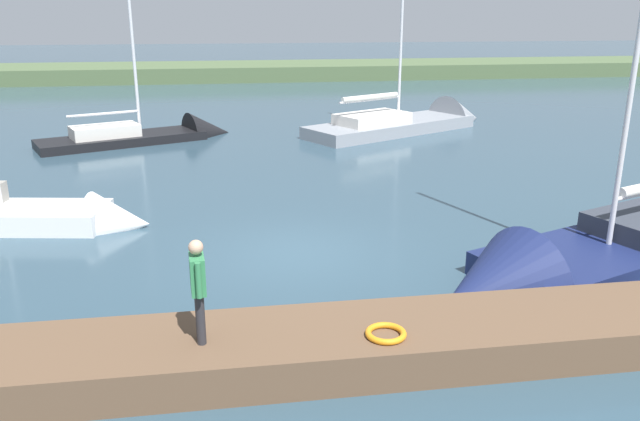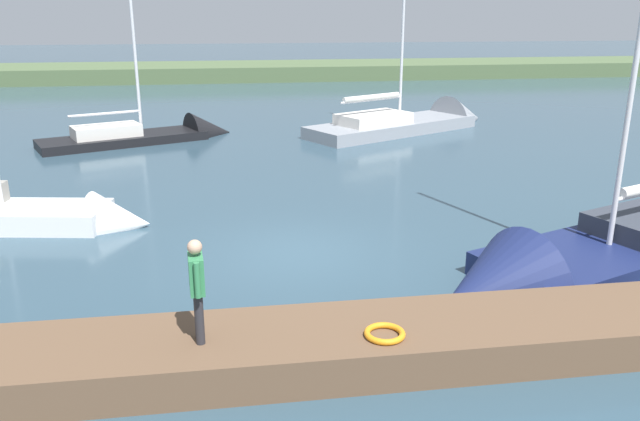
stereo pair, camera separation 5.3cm
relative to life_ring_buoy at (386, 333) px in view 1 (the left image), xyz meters
The scene contains 9 objects.
ground_plane 5.57m from the life_ring_buoy, 81.67° to the right, with size 200.00×200.00×0.00m, color #2D4756.
far_shoreline 46.71m from the life_ring_buoy, 89.02° to the right, with size 180.00×8.00×2.40m, color #4C603D.
dock_pier 0.97m from the life_ring_buoy, 26.00° to the right, with size 18.55×1.95×0.66m, color brown.
life_ring_buoy is the anchor object (origin of this frame).
sailboat_inner_slip 22.54m from the life_ring_buoy, 108.66° to the right, with size 10.63×7.39×11.80m.
sailboat_mid_channel 11.69m from the life_ring_buoy, 46.90° to the right, with size 7.89×2.99×8.68m.
sailboat_near_dock 6.53m from the life_ring_buoy, 148.59° to the right, with size 10.80×6.24×12.23m.
sailboat_outer_mooring 20.93m from the life_ring_buoy, 75.33° to the right, with size 8.70×5.35×8.55m.
person_on_dock 3.04m from the life_ring_buoy, ahead, with size 0.26×0.64×1.67m.
Camera 1 is at (1.60, 14.20, 5.61)m, focal length 35.67 mm.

